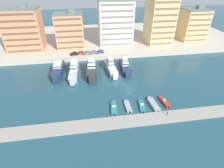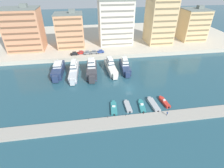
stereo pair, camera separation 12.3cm
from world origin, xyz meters
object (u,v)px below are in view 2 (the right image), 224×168
(yacht_ivory_center_left, at_px, (111,67))
(yacht_silver_left, at_px, (74,70))
(yacht_navy_far_left, at_px, (58,70))
(car_black_far_left, at_px, (74,53))
(motorboat_grey_center_left, at_px, (153,105))
(car_grey_mid_left, at_px, (87,52))
(motorboat_teal_far_left, at_px, (114,108))
(car_blue_center, at_px, (100,51))
(motorboat_grey_left, at_px, (128,106))
(yacht_charcoal_mid_left, at_px, (92,69))
(car_red_left, at_px, (81,52))
(motorboat_red_center, at_px, (164,102))
(motorboat_teal_mid_left, at_px, (142,106))
(car_grey_center_left, at_px, (94,52))
(pedestrian_near_edge, at_px, (167,113))
(yacht_navy_center, at_px, (125,66))

(yacht_ivory_center_left, bearing_deg, yacht_silver_left, -177.13)
(yacht_navy_far_left, bearing_deg, car_black_far_left, 66.71)
(motorboat_grey_center_left, height_order, car_grey_mid_left, car_grey_mid_left)
(yacht_navy_far_left, relative_size, motorboat_teal_far_left, 2.23)
(motorboat_teal_far_left, xyz_separation_m, car_blue_center, (-0.35, 46.95, 2.85))
(car_grey_mid_left, relative_size, car_blue_center, 0.99)
(motorboat_grey_left, xyz_separation_m, car_black_far_left, (-20.41, 46.03, 2.84))
(motorboat_teal_far_left, xyz_separation_m, motorboat_grey_center_left, (14.70, -0.42, 0.14))
(yacht_charcoal_mid_left, distance_m, car_red_left, 20.85)
(motorboat_grey_left, relative_size, car_red_left, 1.67)
(motorboat_red_center, bearing_deg, motorboat_grey_center_left, -169.52)
(yacht_silver_left, height_order, motorboat_grey_left, yacht_silver_left)
(motorboat_red_center, bearing_deg, motorboat_teal_mid_left, -174.36)
(yacht_navy_far_left, height_order, motorboat_grey_left, yacht_navy_far_left)
(motorboat_grey_center_left, relative_size, car_red_left, 2.05)
(yacht_navy_far_left, bearing_deg, car_blue_center, 38.28)
(car_grey_center_left, bearing_deg, yacht_charcoal_mid_left, -96.67)
(yacht_silver_left, relative_size, car_black_far_left, 4.93)
(motorboat_teal_mid_left, bearing_deg, motorboat_teal_far_left, 177.45)
(motorboat_grey_center_left, relative_size, car_grey_mid_left, 2.09)
(car_black_far_left, xyz_separation_m, pedestrian_near_edge, (32.37, -52.80, -1.59))
(motorboat_grey_left, distance_m, pedestrian_near_edge, 13.80)
(car_grey_mid_left, bearing_deg, yacht_charcoal_mid_left, -85.63)
(yacht_silver_left, distance_m, car_blue_center, 23.81)
(pedestrian_near_edge, bearing_deg, motorboat_grey_left, 150.47)
(car_blue_center, bearing_deg, car_grey_mid_left, -176.12)
(car_black_far_left, bearing_deg, pedestrian_near_edge, -58.49)
(motorboat_grey_left, bearing_deg, car_grey_mid_left, 105.74)
(yacht_silver_left, distance_m, car_red_left, 19.24)
(motorboat_grey_left, distance_m, motorboat_teal_mid_left, 5.15)
(yacht_silver_left, relative_size, car_grey_mid_left, 5.02)
(yacht_ivory_center_left, bearing_deg, motorboat_teal_mid_left, -76.14)
(car_red_left, bearing_deg, motorboat_red_center, -56.49)
(yacht_ivory_center_left, distance_m, car_blue_center, 18.34)
(yacht_charcoal_mid_left, distance_m, pedestrian_near_edge, 40.92)
(yacht_navy_far_left, height_order, car_grey_mid_left, yacht_navy_far_left)
(motorboat_red_center, relative_size, car_black_far_left, 1.66)
(yacht_navy_far_left, bearing_deg, yacht_charcoal_mid_left, -9.83)
(car_blue_center, bearing_deg, yacht_navy_center, -59.74)
(motorboat_teal_far_left, height_order, car_grey_center_left, car_grey_center_left)
(yacht_ivory_center_left, xyz_separation_m, motorboat_teal_far_left, (-3.04, -28.96, -1.81))
(yacht_navy_far_left, relative_size, motorboat_red_center, 2.53)
(motorboat_red_center, bearing_deg, yacht_ivory_center_left, 119.65)
(motorboat_teal_far_left, relative_size, car_grey_center_left, 1.93)
(motorboat_teal_mid_left, height_order, motorboat_red_center, motorboat_red_center)
(car_black_far_left, relative_size, car_blue_center, 1.00)
(yacht_charcoal_mid_left, height_order, yacht_ivory_center_left, yacht_charcoal_mid_left)
(motorboat_grey_left, height_order, pedestrian_near_edge, pedestrian_near_edge)
(yacht_ivory_center_left, xyz_separation_m, motorboat_teal_mid_left, (7.26, -29.42, -1.83))
(motorboat_teal_mid_left, distance_m, motorboat_grey_center_left, 4.41)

